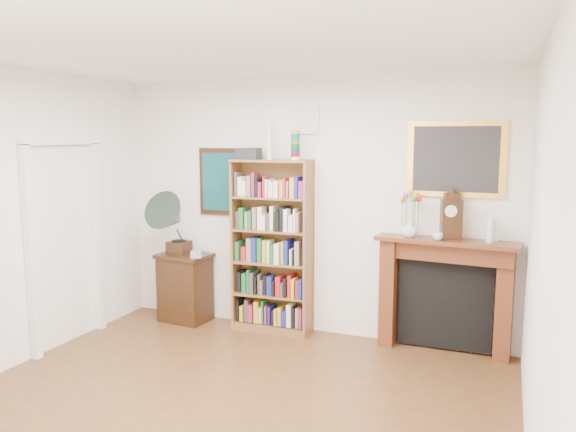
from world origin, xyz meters
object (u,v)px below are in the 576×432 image
object	(u,v)px
flower_vase	(410,229)
gramophone	(172,219)
teacup	(438,236)
bottle_right	(495,231)
fireplace	(445,285)
cd_stack	(197,254)
bookshelf	(271,237)
bottle_left	(490,230)
side_cabinet	(185,287)
mantel_clock	(451,217)

from	to	relation	value
flower_vase	gramophone	bearing A→B (deg)	-176.38
teacup	bottle_right	world-z (taller)	bottle_right
fireplace	cd_stack	world-z (taller)	fireplace
bookshelf	fireplace	xyz separation A→B (m)	(1.87, 0.08, -0.39)
flower_vase	bottle_right	bearing A→B (deg)	3.26
bottle_left	bottle_right	world-z (taller)	bottle_left
cd_stack	bottle_left	world-z (taller)	bottle_left
side_cabinet	flower_vase	distance (m)	2.74
cd_stack	flower_vase	world-z (taller)	flower_vase
bottle_right	flower_vase	bearing A→B (deg)	-176.74
teacup	bottle_right	size ratio (longest dim) A/B	0.49
side_cabinet	flower_vase	bearing A→B (deg)	6.68
bookshelf	mantel_clock	size ratio (longest dim) A/B	4.83
mantel_clock	side_cabinet	bearing A→B (deg)	161.26
side_cabinet	cd_stack	size ratio (longest dim) A/B	6.72
side_cabinet	flower_vase	xyz separation A→B (m)	(2.60, 0.06, 0.85)
gramophone	bookshelf	bearing A→B (deg)	8.03
fireplace	bottle_right	size ratio (longest dim) A/B	7.04
bookshelf	bottle_left	bearing A→B (deg)	-2.77
side_cabinet	teacup	bearing A→B (deg)	5.12
side_cabinet	teacup	distance (m)	2.99
flower_vase	cd_stack	bearing A→B (deg)	-175.80
fireplace	side_cabinet	bearing A→B (deg)	-172.45
gramophone	bottle_left	distance (m)	3.45
side_cabinet	mantel_clock	bearing A→B (deg)	6.76
cd_stack	teacup	xyz separation A→B (m)	(2.65, 0.10, 0.36)
fireplace	flower_vase	world-z (taller)	flower_vase
gramophone	teacup	distance (m)	2.97
bookshelf	bottle_right	distance (m)	2.32
flower_vase	bottle_left	world-z (taller)	bottle_left
bottle_left	bottle_right	size ratio (longest dim) A/B	1.20
fireplace	bottle_right	xyz separation A→B (m)	(0.44, -0.02, 0.58)
mantel_clock	flower_vase	world-z (taller)	mantel_clock
flower_vase	bottle_right	distance (m)	0.80
fireplace	flower_vase	distance (m)	0.67
bookshelf	teacup	world-z (taller)	bookshelf
cd_stack	bottle_left	xyz separation A→B (m)	(3.12, 0.17, 0.44)
flower_vase	bottle_right	xyz separation A→B (m)	(0.80, 0.05, 0.01)
side_cabinet	bottle_right	bearing A→B (deg)	7.12
bookshelf	flower_vase	size ratio (longest dim) A/B	12.88
gramophone	mantel_clock	xyz separation A→B (m)	(3.08, 0.18, 0.16)
fireplace	teacup	size ratio (longest dim) A/B	14.45
flower_vase	bottle_right	world-z (taller)	bottle_right
bookshelf	flower_vase	bearing A→B (deg)	-2.53
bookshelf	cd_stack	bearing A→B (deg)	-171.83
bookshelf	gramophone	xyz separation A→B (m)	(-1.17, -0.16, 0.16)
fireplace	bottle_left	xyz separation A→B (m)	(0.40, -0.07, 0.60)
bottle_left	gramophone	bearing A→B (deg)	-177.27
teacup	bottle_left	bearing A→B (deg)	7.90
cd_stack	bookshelf	bearing A→B (deg)	10.99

